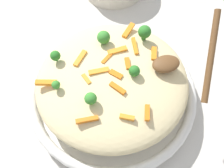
# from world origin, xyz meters

# --- Properties ---
(ground_plane) EXTENTS (2.40, 2.40, 0.00)m
(ground_plane) POSITION_xyz_m (0.00, 0.00, 0.00)
(ground_plane) COLOR beige
(serving_bowl) EXTENTS (0.37, 0.37, 0.05)m
(serving_bowl) POSITION_xyz_m (0.00, 0.00, 0.03)
(serving_bowl) COLOR white
(serving_bowl) RESTS_ON ground_plane
(pasta_mound) EXTENTS (0.32, 0.31, 0.07)m
(pasta_mound) POSITION_xyz_m (0.00, 0.00, 0.08)
(pasta_mound) COLOR beige
(pasta_mound) RESTS_ON serving_bowl
(carrot_piece_0) EXTENTS (0.04, 0.01, 0.01)m
(carrot_piece_0) POSITION_xyz_m (0.07, 0.08, 0.11)
(carrot_piece_0) COLOR orange
(carrot_piece_0) RESTS_ON pasta_mound
(carrot_piece_1) EXTENTS (0.03, 0.03, 0.01)m
(carrot_piece_1) POSITION_xyz_m (-0.01, 0.01, 0.11)
(carrot_piece_1) COLOR orange
(carrot_piece_1) RESTS_ON pasta_mound
(carrot_piece_2) EXTENTS (0.01, 0.03, 0.01)m
(carrot_piece_2) POSITION_xyz_m (-0.04, -0.01, 0.11)
(carrot_piece_2) COLOR orange
(carrot_piece_2) RESTS_ON pasta_mound
(carrot_piece_3) EXTENTS (0.04, 0.01, 0.01)m
(carrot_piece_3) POSITION_xyz_m (-0.03, -0.05, 0.11)
(carrot_piece_3) COLOR orange
(carrot_piece_3) RESTS_ON pasta_mound
(carrot_piece_4) EXTENTS (0.02, 0.03, 0.01)m
(carrot_piece_4) POSITION_xyz_m (-0.10, -0.02, 0.11)
(carrot_piece_4) COLOR orange
(carrot_piece_4) RESTS_ON pasta_mound
(carrot_piece_5) EXTENTS (0.03, 0.02, 0.01)m
(carrot_piece_5) POSITION_xyz_m (-0.00, -0.04, 0.11)
(carrot_piece_5) COLOR orange
(carrot_piece_5) RESTS_ON pasta_mound
(carrot_piece_6) EXTENTS (0.04, 0.01, 0.01)m
(carrot_piece_6) POSITION_xyz_m (0.02, -0.01, 0.11)
(carrot_piece_6) COLOR orange
(carrot_piece_6) RESTS_ON pasta_mound
(carrot_piece_7) EXTENTS (0.04, 0.04, 0.01)m
(carrot_piece_7) POSITION_xyz_m (-0.07, -0.10, 0.11)
(carrot_piece_7) COLOR orange
(carrot_piece_7) RESTS_ON pasta_mound
(carrot_piece_8) EXTENTS (0.03, 0.02, 0.01)m
(carrot_piece_8) POSITION_xyz_m (-0.00, 0.10, 0.11)
(carrot_piece_8) COLOR orange
(carrot_piece_8) RESTS_ON pasta_mound
(carrot_piece_9) EXTENTS (0.01, 0.04, 0.01)m
(carrot_piece_9) POSITION_xyz_m (-0.06, -0.05, 0.11)
(carrot_piece_9) COLOR orange
(carrot_piece_9) RESTS_ON pasta_mound
(carrot_piece_10) EXTENTS (0.04, 0.02, 0.01)m
(carrot_piece_10) POSITION_xyz_m (0.13, -0.02, 0.11)
(carrot_piece_10) COLOR orange
(carrot_piece_10) RESTS_ON pasta_mound
(carrot_piece_11) EXTENTS (0.03, 0.03, 0.01)m
(carrot_piece_11) POSITION_xyz_m (-0.00, 0.04, 0.11)
(carrot_piece_11) COLOR orange
(carrot_piece_11) RESTS_ON pasta_mound
(carrot_piece_12) EXTENTS (0.02, 0.03, 0.01)m
(carrot_piece_12) POSITION_xyz_m (-0.04, 0.10, 0.11)
(carrot_piece_12) COLOR orange
(carrot_piece_12) RESTS_ON pasta_mound
(carrot_piece_13) EXTENTS (0.02, 0.03, 0.01)m
(carrot_piece_13) POSITION_xyz_m (0.05, -0.00, 0.11)
(carrot_piece_13) COLOR orange
(carrot_piece_13) RESTS_ON pasta_mound
(carrot_piece_14) EXTENTS (0.03, 0.04, 0.01)m
(carrot_piece_14) POSITION_xyz_m (0.05, -0.05, 0.11)
(carrot_piece_14) COLOR orange
(carrot_piece_14) RESTS_ON pasta_mound
(broccoli_floret_0) EXTENTS (0.03, 0.03, 0.03)m
(broccoli_floret_0) POSITION_xyz_m (-0.01, -0.08, 0.13)
(broccoli_floret_0) COLOR #377928
(broccoli_floret_0) RESTS_ON pasta_mound
(broccoli_floret_1) EXTENTS (0.02, 0.02, 0.02)m
(broccoli_floret_1) POSITION_xyz_m (0.11, 0.00, 0.12)
(broccoli_floret_1) COLOR #377928
(broccoli_floret_1) RESTS_ON pasta_mound
(broccoli_floret_2) EXTENTS (0.02, 0.02, 0.02)m
(broccoli_floret_2) POSITION_xyz_m (-0.04, 0.02, 0.12)
(broccoli_floret_2) COLOR #296820
(broccoli_floret_2) RESTS_ON pasta_mound
(broccoli_floret_3) EXTENTS (0.03, 0.03, 0.04)m
(broccoli_floret_3) POSITION_xyz_m (-0.09, -0.07, 0.13)
(broccoli_floret_3) COLOR #296820
(broccoli_floret_3) RESTS_ON pasta_mound
(broccoli_floret_4) EXTENTS (0.02, 0.02, 0.02)m
(broccoli_floret_4) POSITION_xyz_m (0.10, -0.07, 0.12)
(broccoli_floret_4) COLOR #296820
(broccoli_floret_4) RESTS_ON pasta_mound
(broccoli_floret_5) EXTENTS (0.02, 0.02, 0.03)m
(broccoli_floret_5) POSITION_xyz_m (0.05, 0.05, 0.12)
(broccoli_floret_5) COLOR #377928
(broccoli_floret_5) RESTS_ON pasta_mound
(serving_spoon) EXTENTS (0.13, 0.14, 0.10)m
(serving_spoon) POSITION_xyz_m (-0.13, 0.03, 0.14)
(serving_spoon) COLOR brown
(serving_spoon) RESTS_ON pasta_mound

